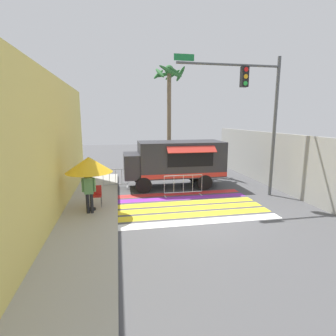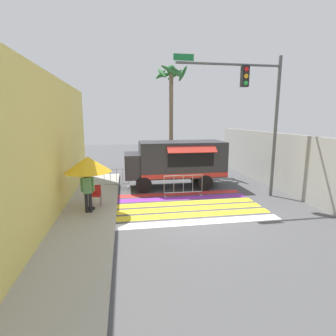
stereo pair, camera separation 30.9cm
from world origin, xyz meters
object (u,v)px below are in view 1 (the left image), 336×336
at_px(palm_tree, 169,94).
at_px(patio_umbrella, 89,165).
at_px(traffic_signal_pole, 257,103).
at_px(folding_chair, 96,194).
at_px(barricade_side, 116,179).
at_px(barricade_front, 183,186).
at_px(food_truck, 173,160).
at_px(vendor_person, 89,190).

bearing_deg(palm_tree, patio_umbrella, -121.46).
bearing_deg(traffic_signal_pole, folding_chair, -176.09).
bearing_deg(barricade_side, traffic_signal_pole, -23.64).
relative_size(patio_umbrella, barricade_front, 1.12).
xyz_separation_m(food_truck, barricade_front, (0.12, -1.87, -1.01)).
xyz_separation_m(vendor_person, palm_tree, (4.74, 8.10, 4.38)).
height_order(food_truck, folding_chair, food_truck).
relative_size(folding_chair, palm_tree, 0.12).
distance_m(food_truck, folding_chair, 5.10).
bearing_deg(palm_tree, vendor_person, -120.35).
xyz_separation_m(traffic_signal_pole, patio_umbrella, (-7.67, -1.06, -2.51)).
bearing_deg(barricade_front, patio_umbrella, -158.04).
bearing_deg(palm_tree, traffic_signal_pole, -66.23).
xyz_separation_m(traffic_signal_pole, folding_chair, (-7.49, -0.51, -3.87)).
bearing_deg(food_truck, barricade_front, -86.32).
bearing_deg(folding_chair, vendor_person, -121.42).
distance_m(food_truck, barricade_side, 3.40).
bearing_deg(patio_umbrella, food_truck, 40.79).
xyz_separation_m(barricade_front, palm_tree, (0.43, 6.00, 4.97)).
relative_size(folding_chair, barricade_side, 0.61).
bearing_deg(vendor_person, patio_umbrella, 84.66).
bearing_deg(food_truck, patio_umbrella, -139.21).
relative_size(traffic_signal_pole, palm_tree, 0.90).
height_order(food_truck, barricade_front, food_truck).
height_order(traffic_signal_pole, patio_umbrella, traffic_signal_pole).
bearing_deg(traffic_signal_pole, vendor_person, -169.45).
bearing_deg(palm_tree, folding_chair, -122.34).
distance_m(barricade_side, palm_tree, 7.29).
bearing_deg(food_truck, traffic_signal_pole, -36.05).
distance_m(vendor_person, barricade_side, 4.52).
height_order(vendor_person, barricade_front, vendor_person).
bearing_deg(vendor_person, food_truck, 39.83).
bearing_deg(patio_umbrella, palm_tree, 58.54).
bearing_deg(palm_tree, barricade_side, -135.23).
distance_m(traffic_signal_pole, patio_umbrella, 8.14).
bearing_deg(palm_tree, barricade_front, -94.13).
bearing_deg(vendor_person, folding_chair, 74.37).
xyz_separation_m(patio_umbrella, vendor_person, (-0.01, -0.37, -0.91)).
bearing_deg(barricade_side, patio_umbrella, -103.57).
height_order(patio_umbrella, barricade_front, patio_umbrella).
bearing_deg(folding_chair, food_truck, 17.96).
height_order(traffic_signal_pole, barricade_front, traffic_signal_pole).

